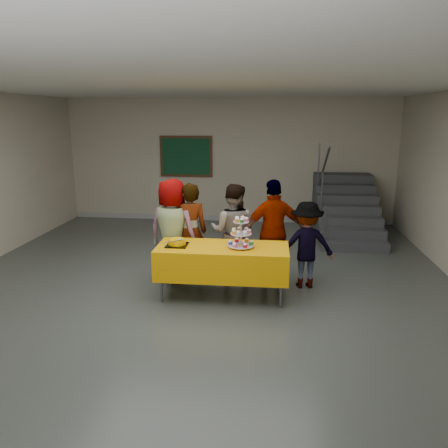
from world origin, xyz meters
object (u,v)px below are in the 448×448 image
Objects in this scene: schoolchild_a at (173,230)px; staircase at (345,211)px; bake_table at (222,261)px; schoolchild_e at (306,245)px; schoolchild_d at (274,232)px; schoolchild_c at (233,232)px; bear_cake at (177,242)px; cupcake_stand at (241,234)px; noticeboard at (186,156)px; schoolchild_b at (190,232)px.

schoolchild_a is 4.58m from staircase.
bake_table is 1.40× the size of schoolchild_e.
staircase reaches higher than schoolchild_d.
schoolchild_e is at bearing 174.18° from schoolchild_c.
bake_table is 4.52m from staircase.
staircase is (2.24, 3.08, -0.29)m from schoolchild_c.
bear_cake is 0.66m from schoolchild_a.
schoolchild_e reaches higher than bear_cake.
noticeboard reaches higher than cupcake_stand.
schoolchild_a reaches higher than schoolchild_e.
schoolchild_e is 3.51m from staircase.
bear_cake is 1.97m from schoolchild_e.
schoolchild_d reaches higher than cupcake_stand.
noticeboard is (-2.16, 4.03, 0.78)m from schoolchild_d.
schoolchild_a is at bearing -9.44° from schoolchild_e.
schoolchild_b is (0.06, 0.68, -0.04)m from bear_cake.
schoolchild_c is at bearing -152.80° from schoolchild_a.
bake_table is 1.08m from schoolchild_a.
schoolchild_e is (0.96, 0.55, -0.29)m from cupcake_stand.
cupcake_stand is 1.24× the size of bear_cake.
schoolchild_d is at bearing -116.53° from staircase.
bear_cake is 0.28× the size of noticeboard.
bear_cake is at bearing -178.80° from cupcake_stand.
schoolchild_a is (-1.13, 0.61, -0.14)m from cupcake_stand.
schoolchild_e is (1.22, 0.54, 0.11)m from bake_table.
bake_table is 1.14× the size of schoolchild_d.
schoolchild_d is (1.59, 0.08, 0.00)m from schoolchild_a.
schoolchild_e is at bearing 16.98° from bear_cake.
staircase is at bearing 62.09° from cupcake_stand.
noticeboard is (-0.84, 4.06, 0.81)m from schoolchild_b.
cupcake_stand is at bearing -117.91° from staircase.
schoolchild_b is at bearing -153.31° from schoolchild_a.
schoolchild_d is at bearing -161.77° from schoolchild_a.
staircase reaches higher than schoolchild_b.
schoolchild_c is 0.94× the size of schoolchild_d.
schoolchild_d reaches higher than schoolchild_c.
schoolchild_a is 0.96m from schoolchild_c.
cupcake_stand is 1.10m from schoolchild_b.
schoolchild_e reaches higher than bake_table.
schoolchild_a is at bearing -8.48° from schoolchild_b.
bake_table is 5.25× the size of bear_cake.
schoolchild_b is (-0.86, 0.66, -0.17)m from cupcake_stand.
noticeboard is at bearing 109.76° from cupcake_stand.
schoolchild_b is 1.33m from schoolchild_d.
schoolchild_a is 1.26× the size of noticeboard.
schoolchild_d is at bearing 56.14° from cupcake_stand.
schoolchild_d reaches higher than schoolchild_b.
cupcake_stand is at bearing 166.81° from schoolchild_a.
bear_cake is 0.23× the size of schoolchild_c.
schoolchild_d reaches higher than schoolchild_a.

